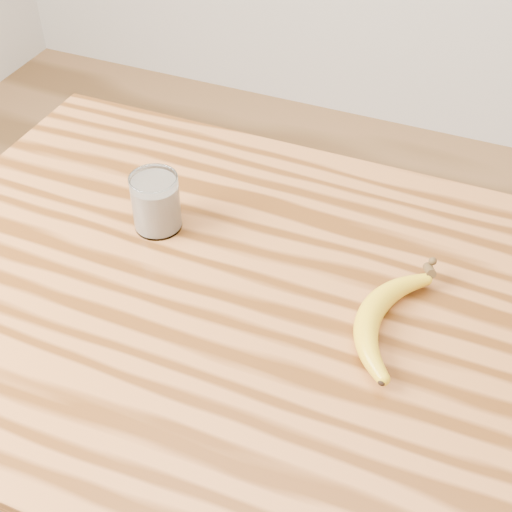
% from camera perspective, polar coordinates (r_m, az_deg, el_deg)
% --- Properties ---
extents(table, '(1.20, 0.80, 0.90)m').
position_cam_1_polar(table, '(1.12, 1.24, -8.55)').
color(table, '#A8642F').
rests_on(table, ground).
extents(smoothie_glass, '(0.08, 0.08, 0.10)m').
position_cam_1_polar(smoothie_glass, '(1.14, -8.00, 4.20)').
color(smoothie_glass, white).
rests_on(smoothie_glass, table).
extents(banana, '(0.12, 0.30, 0.04)m').
position_cam_1_polar(banana, '(1.00, 9.09, -4.58)').
color(banana, gold).
rests_on(banana, table).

